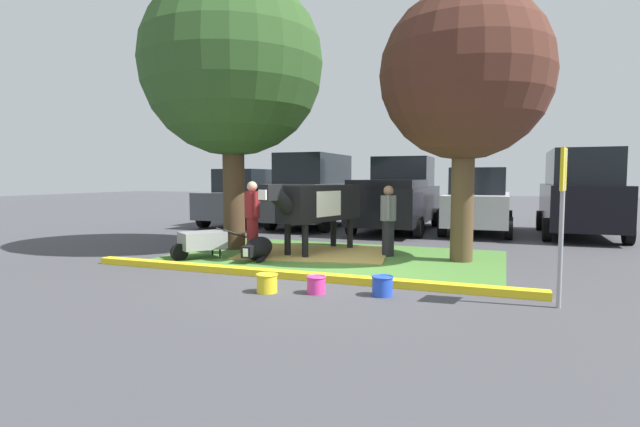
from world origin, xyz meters
TOP-DOWN VIEW (x-y plane):
  - ground_plane at (0.00, 0.00)m, footprint 80.00×80.00m
  - grass_island at (-0.36, 1.51)m, footprint 6.99×4.31m
  - curb_yellow at (-0.36, -0.79)m, footprint 8.19×0.24m
  - hay_bedding at (-0.90, 1.79)m, footprint 3.54×2.88m
  - shade_tree_left at (-2.99, 1.78)m, footprint 4.27×4.27m
  - shade_tree_right at (2.27, 1.94)m, footprint 3.41×3.41m
  - cow_holstein at (-0.88, 1.89)m, footprint 1.30×3.07m
  - calf_lying at (-1.74, 0.67)m, footprint 0.63×1.33m
  - person_handler at (0.72, 2.03)m, footprint 0.34×0.52m
  - person_visitor_near at (-2.14, 1.15)m, footprint 0.42×0.39m
  - wheelbarrow at (-2.91, 0.32)m, footprint 1.23×1.47m
  - parking_sign at (3.79, -1.23)m, footprint 0.12×0.44m
  - bucket_yellow at (-0.23, -1.85)m, footprint 0.33×0.33m
  - bucket_pink at (0.48, -1.64)m, footprint 0.30×0.30m
  - bucket_blue at (1.44, -1.43)m, footprint 0.33×0.33m
  - sedan_red at (-5.68, 7.15)m, footprint 2.03×4.41m
  - suv_dark_grey at (-3.10, 7.28)m, footprint 2.13×4.61m
  - pickup_truck_black at (-0.20, 7.37)m, footprint 2.23×5.41m
  - sedan_silver at (2.30, 7.52)m, footprint 2.03×4.41m
  - suv_black at (5.11, 7.57)m, footprint 2.13×4.61m

SIDE VIEW (x-z plane):
  - ground_plane at x=0.00m, z-range 0.00..0.00m
  - grass_island at x=-0.36m, z-range 0.00..0.02m
  - hay_bedding at x=-0.90m, z-range 0.01..0.04m
  - curb_yellow at x=-0.36m, z-range 0.00..0.12m
  - bucket_pink at x=0.48m, z-range 0.01..0.27m
  - bucket_yellow at x=-0.23m, z-range 0.01..0.29m
  - bucket_blue at x=1.44m, z-range 0.01..0.30m
  - calf_lying at x=-1.74m, z-range 0.00..0.48m
  - wheelbarrow at x=-2.91m, z-range 0.07..0.70m
  - person_handler at x=0.72m, z-range 0.05..1.60m
  - person_visitor_near at x=-2.14m, z-range 0.06..1.71m
  - sedan_red at x=-5.68m, z-range -0.03..1.99m
  - sedan_silver at x=2.30m, z-range -0.03..1.99m
  - pickup_truck_black at x=-0.20m, z-range -0.10..2.32m
  - cow_holstein at x=-0.88m, z-range 0.34..1.93m
  - suv_dark_grey at x=-3.10m, z-range 0.01..2.53m
  - suv_black at x=5.11m, z-range 0.01..2.53m
  - parking_sign at x=3.79m, z-range 0.44..2.55m
  - shade_tree_right at x=2.27m, z-range 1.01..6.49m
  - shade_tree_left at x=-2.99m, z-range 1.09..7.60m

